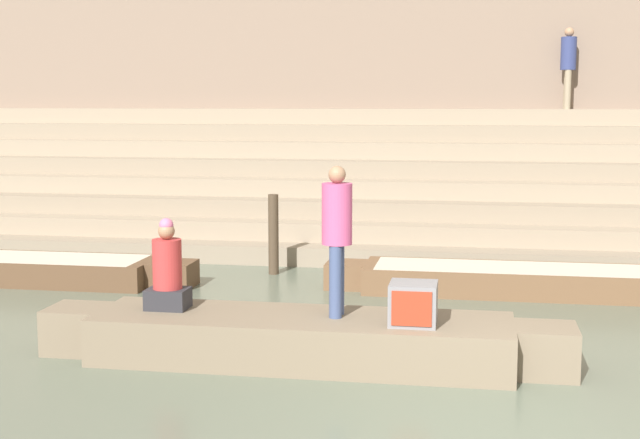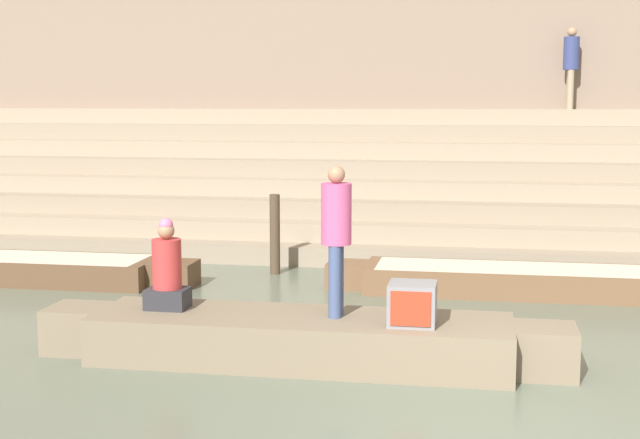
# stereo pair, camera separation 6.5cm
# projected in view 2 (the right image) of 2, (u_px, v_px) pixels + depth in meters

# --- Properties ---
(ghat_steps) EXTENTS (36.00, 4.69, 2.66)m
(ghat_steps) POSITION_uv_depth(u_px,v_px,m) (484.00, 197.00, 17.55)
(ghat_steps) COLOR gray
(ghat_steps) RESTS_ON ground
(back_wall) EXTENTS (34.20, 1.28, 8.91)m
(back_wall) POSITION_uv_depth(u_px,v_px,m) (488.00, 26.00, 19.29)
(back_wall) COLOR #7F6B5B
(back_wall) RESTS_ON ground
(rowboat_main) EXTENTS (5.83, 1.33, 0.51)m
(rowboat_main) POSITION_uv_depth(u_px,v_px,m) (300.00, 338.00, 9.70)
(rowboat_main) COLOR #756651
(rowboat_main) RESTS_ON ground
(person_standing) EXTENTS (0.33, 0.33, 1.63)m
(person_standing) POSITION_uv_depth(u_px,v_px,m) (336.00, 230.00, 9.55)
(person_standing) COLOR #3D4C75
(person_standing) RESTS_ON rowboat_main
(person_rowing) EXTENTS (0.46, 0.36, 1.03)m
(person_rowing) POSITION_uv_depth(u_px,v_px,m) (167.00, 273.00, 9.96)
(person_rowing) COLOR #28282D
(person_rowing) RESTS_ON rowboat_main
(tv_set) EXTENTS (0.49, 0.48, 0.44)m
(tv_set) POSITION_uv_depth(u_px,v_px,m) (412.00, 304.00, 9.27)
(tv_set) COLOR slate
(tv_set) RESTS_ON rowboat_main
(moored_boat_shore) EXTENTS (6.11, 1.19, 0.39)m
(moored_boat_shore) POSITION_uv_depth(u_px,v_px,m) (10.00, 267.00, 14.13)
(moored_boat_shore) COLOR brown
(moored_boat_shore) RESTS_ON ground
(moored_boat_distant) EXTENTS (5.46, 1.19, 0.39)m
(moored_boat_distant) POSITION_uv_depth(u_px,v_px,m) (510.00, 279.00, 13.18)
(moored_boat_distant) COLOR brown
(moored_boat_distant) RESTS_ON ground
(mooring_post) EXTENTS (0.17, 0.17, 1.32)m
(mooring_post) POSITION_uv_depth(u_px,v_px,m) (275.00, 234.00, 14.58)
(mooring_post) COLOR #473828
(mooring_post) RESTS_ON ground
(person_on_steps) EXTENTS (0.32, 0.32, 1.66)m
(person_on_steps) POSITION_uv_depth(u_px,v_px,m) (571.00, 62.00, 18.23)
(person_on_steps) COLOR gray
(person_on_steps) RESTS_ON ghat_steps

